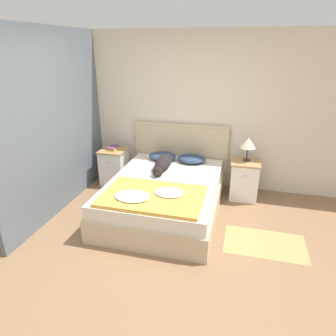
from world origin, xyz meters
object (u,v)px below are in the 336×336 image
Objects in this scene: nightstand_left at (114,166)px; pillow_right at (192,159)px; nightstand_right at (244,179)px; book_stack at (114,148)px; bed at (164,196)px; table_lamp at (248,143)px; dog at (163,163)px; pillow_left at (163,156)px.

pillow_right is (1.37, 0.05, 0.25)m from nightstand_left.
nightstand_left is 2.25m from nightstand_right.
nightstand_left and pillow_right have the same top height.
book_stack reaches higher than nightstand_right.
table_lamp is (1.12, 0.78, 0.66)m from bed.
pillow_right is 0.56m from dog.
nightstand_right is at bearing -2.21° from pillow_left.
nightstand_left is at bearing 146.31° from bed.
table_lamp reaches higher than pillow_right.
pillow_left is at bearing 1.86° from book_stack.
nightstand_left is 2.32m from table_lamp.
table_lamp is at bearing 34.71° from bed.
nightstand_left is 0.91m from pillow_left.
bed is 0.54m from dog.
pillow_left is (0.87, 0.05, 0.25)m from nightstand_left.
nightstand_left is 1.00× the size of nightstand_right.
bed is 4.50× the size of pillow_left.
nightstand_right is at bearing -0.63° from book_stack.
table_lamp is (0.00, 0.03, 0.60)m from nightstand_right.
bed is at bearing -145.29° from table_lamp.
table_lamp is at bearing 17.32° from dog.
pillow_left and pillow_right have the same top height.
pillow_left is 1.93× the size of book_stack.
book_stack is (-1.37, -0.03, 0.08)m from pillow_right.
pillow_right is (0.25, 0.80, 0.32)m from bed.
nightstand_right is at bearing 33.69° from bed.
book_stack reaches higher than bed.
table_lamp reaches higher than nightstand_left.
pillow_right is 0.94m from table_lamp.
pillow_left is (-1.37, 0.05, 0.25)m from nightstand_right.
bed is 3.33× the size of nightstand_left.
pillow_left is at bearing 106.58° from dog.
nightstand_right is 2.61× the size of book_stack.
nightstand_left is 1.10m from dog.
bed is at bearing -72.71° from pillow_left.
pillow_left is at bearing 179.02° from table_lamp.
book_stack is at bearing 92.84° from nightstand_left.
book_stack is at bearing -178.82° from pillow_right.
table_lamp is at bearing 0.12° from book_stack.
book_stack reaches higher than pillow_right.
nightstand_left is 2.61× the size of book_stack.
pillow_right is at bearing 176.52° from nightstand_right.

